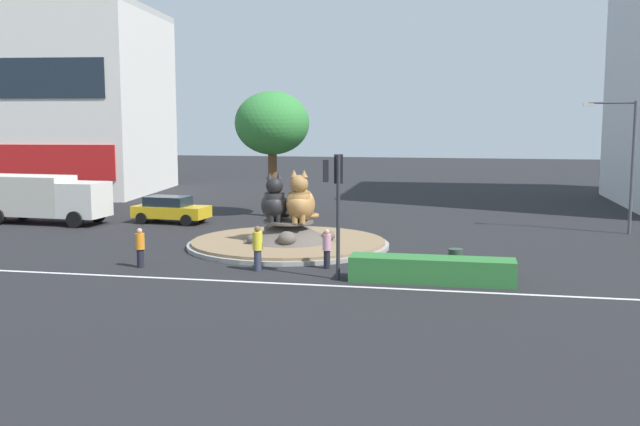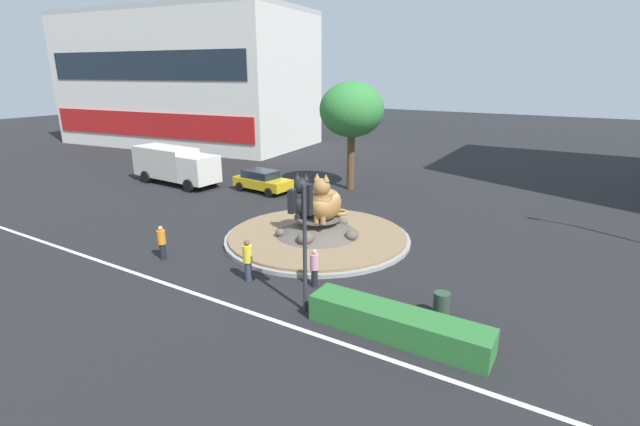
{
  "view_description": "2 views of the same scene",
  "coord_description": "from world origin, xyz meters",
  "px_view_note": "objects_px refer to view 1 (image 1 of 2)",
  "views": [
    {
      "loc": [
        7.9,
        -31.75,
        5.76
      ],
      "look_at": [
        1.61,
        -0.68,
        1.67
      ],
      "focal_mm": 40.73,
      "sensor_mm": 36.0,
      "label": 1
    },
    {
      "loc": [
        11.3,
        -18.17,
        8.02
      ],
      "look_at": [
        0.35,
        -0.32,
        1.52
      ],
      "focal_mm": 25.6,
      "sensor_mm": 36.0,
      "label": 2
    }
  ],
  "objects_px": {
    "pedestrian_pink_shirt": "(327,248)",
    "sedan_on_far_lane": "(170,209)",
    "cat_statue_tabby": "(300,202)",
    "delivery_box_truck": "(42,197)",
    "cat_statue_black": "(275,203)",
    "pedestrian_orange_shirt": "(140,247)",
    "broadleaf_tree_behind_island": "(272,124)",
    "traffic_light_mast": "(336,188)",
    "litter_bin": "(455,260)",
    "streetlight_arm": "(626,155)",
    "pedestrian_yellow_shirt": "(258,247)"
  },
  "relations": [
    {
      "from": "pedestrian_pink_shirt",
      "to": "sedan_on_far_lane",
      "type": "relative_size",
      "value": 0.36
    },
    {
      "from": "pedestrian_pink_shirt",
      "to": "cat_statue_tabby",
      "type": "bearing_deg",
      "value": 91.35
    },
    {
      "from": "cat_statue_tabby",
      "to": "delivery_box_truck",
      "type": "relative_size",
      "value": 0.32
    },
    {
      "from": "cat_statue_black",
      "to": "pedestrian_orange_shirt",
      "type": "bearing_deg",
      "value": -52.04
    },
    {
      "from": "cat_statue_black",
      "to": "broadleaf_tree_behind_island",
      "type": "relative_size",
      "value": 0.32
    },
    {
      "from": "traffic_light_mast",
      "to": "delivery_box_truck",
      "type": "distance_m",
      "value": 21.58
    },
    {
      "from": "delivery_box_truck",
      "to": "pedestrian_pink_shirt",
      "type": "bearing_deg",
      "value": -23.52
    },
    {
      "from": "cat_statue_black",
      "to": "litter_bin",
      "type": "bearing_deg",
      "value": 48.09
    },
    {
      "from": "traffic_light_mast",
      "to": "pedestrian_pink_shirt",
      "type": "height_order",
      "value": "traffic_light_mast"
    },
    {
      "from": "pedestrian_pink_shirt",
      "to": "cat_statue_black",
      "type": "bearing_deg",
      "value": 102.99
    },
    {
      "from": "cat_statue_black",
      "to": "broadleaf_tree_behind_island",
      "type": "distance_m",
      "value": 11.18
    },
    {
      "from": "traffic_light_mast",
      "to": "litter_bin",
      "type": "distance_m",
      "value": 5.51
    },
    {
      "from": "streetlight_arm",
      "to": "sedan_on_far_lane",
      "type": "height_order",
      "value": "streetlight_arm"
    },
    {
      "from": "traffic_light_mast",
      "to": "pedestrian_pink_shirt",
      "type": "relative_size",
      "value": 2.92
    },
    {
      "from": "broadleaf_tree_behind_island",
      "to": "delivery_box_truck",
      "type": "height_order",
      "value": "broadleaf_tree_behind_island"
    },
    {
      "from": "broadleaf_tree_behind_island",
      "to": "cat_statue_black",
      "type": "bearing_deg",
      "value": -74.36
    },
    {
      "from": "cat_statue_black",
      "to": "litter_bin",
      "type": "distance_m",
      "value": 9.2
    },
    {
      "from": "cat_statue_tabby",
      "to": "pedestrian_yellow_shirt",
      "type": "relative_size",
      "value": 1.37
    },
    {
      "from": "pedestrian_yellow_shirt",
      "to": "pedestrian_orange_shirt",
      "type": "bearing_deg",
      "value": 16.23
    },
    {
      "from": "streetlight_arm",
      "to": "litter_bin",
      "type": "bearing_deg",
      "value": 60.37
    },
    {
      "from": "traffic_light_mast",
      "to": "pedestrian_yellow_shirt",
      "type": "distance_m",
      "value": 4.06
    },
    {
      "from": "pedestrian_yellow_shirt",
      "to": "pedestrian_orange_shirt",
      "type": "xyz_separation_m",
      "value": [
        -4.7,
        -0.28,
        -0.1
      ]
    },
    {
      "from": "litter_bin",
      "to": "broadleaf_tree_behind_island",
      "type": "bearing_deg",
      "value": 127.82
    },
    {
      "from": "cat_statue_black",
      "to": "pedestrian_yellow_shirt",
      "type": "xyz_separation_m",
      "value": [
        0.71,
        -5.21,
        -1.12
      ]
    },
    {
      "from": "streetlight_arm",
      "to": "traffic_light_mast",
      "type": "bearing_deg",
      "value": 53.2
    },
    {
      "from": "pedestrian_yellow_shirt",
      "to": "pedestrian_pink_shirt",
      "type": "relative_size",
      "value": 1.13
    },
    {
      "from": "pedestrian_orange_shirt",
      "to": "delivery_box_truck",
      "type": "distance_m",
      "value": 14.89
    },
    {
      "from": "cat_statue_tabby",
      "to": "streetlight_arm",
      "type": "distance_m",
      "value": 16.92
    },
    {
      "from": "broadleaf_tree_behind_island",
      "to": "litter_bin",
      "type": "xyz_separation_m",
      "value": [
        11.01,
        -14.19,
        -5.07
      ]
    },
    {
      "from": "sedan_on_far_lane",
      "to": "delivery_box_truck",
      "type": "height_order",
      "value": "delivery_box_truck"
    },
    {
      "from": "cat_statue_tabby",
      "to": "traffic_light_mast",
      "type": "height_order",
      "value": "traffic_light_mast"
    },
    {
      "from": "sedan_on_far_lane",
      "to": "pedestrian_yellow_shirt",
      "type": "bearing_deg",
      "value": -48.55
    },
    {
      "from": "traffic_light_mast",
      "to": "delivery_box_truck",
      "type": "height_order",
      "value": "traffic_light_mast"
    },
    {
      "from": "cat_statue_black",
      "to": "sedan_on_far_lane",
      "type": "distance_m",
      "value": 10.12
    },
    {
      "from": "pedestrian_orange_shirt",
      "to": "litter_bin",
      "type": "relative_size",
      "value": 1.73
    },
    {
      "from": "streetlight_arm",
      "to": "pedestrian_yellow_shirt",
      "type": "xyz_separation_m",
      "value": [
        -15.63,
        -12.52,
        -3.06
      ]
    },
    {
      "from": "pedestrian_orange_shirt",
      "to": "litter_bin",
      "type": "height_order",
      "value": "pedestrian_orange_shirt"
    },
    {
      "from": "delivery_box_truck",
      "to": "litter_bin",
      "type": "xyz_separation_m",
      "value": [
        22.87,
        -8.78,
        -1.03
      ]
    },
    {
      "from": "cat_statue_black",
      "to": "sedan_on_far_lane",
      "type": "height_order",
      "value": "cat_statue_black"
    },
    {
      "from": "broadleaf_tree_behind_island",
      "to": "pedestrian_orange_shirt",
      "type": "relative_size",
      "value": 4.78
    },
    {
      "from": "cat_statue_black",
      "to": "litter_bin",
      "type": "xyz_separation_m",
      "value": [
        8.15,
        -3.96,
        -1.58
      ]
    },
    {
      "from": "broadleaf_tree_behind_island",
      "to": "delivery_box_truck",
      "type": "xyz_separation_m",
      "value": [
        -11.85,
        -5.41,
        -4.03
      ]
    },
    {
      "from": "litter_bin",
      "to": "streetlight_arm",
      "type": "bearing_deg",
      "value": 53.99
    },
    {
      "from": "traffic_light_mast",
      "to": "streetlight_arm",
      "type": "bearing_deg",
      "value": -51.85
    },
    {
      "from": "cat_statue_black",
      "to": "streetlight_arm",
      "type": "distance_m",
      "value": 18.01
    },
    {
      "from": "delivery_box_truck",
      "to": "broadleaf_tree_behind_island",
      "type": "bearing_deg",
      "value": 27.79
    },
    {
      "from": "pedestrian_yellow_shirt",
      "to": "sedan_on_far_lane",
      "type": "xyz_separation_m",
      "value": [
        -8.47,
        11.58,
        -0.13
      ]
    },
    {
      "from": "cat_statue_tabby",
      "to": "pedestrian_yellow_shirt",
      "type": "height_order",
      "value": "cat_statue_tabby"
    },
    {
      "from": "pedestrian_pink_shirt",
      "to": "litter_bin",
      "type": "bearing_deg",
      "value": -20.99
    },
    {
      "from": "traffic_light_mast",
      "to": "delivery_box_truck",
      "type": "xyz_separation_m",
      "value": [
        -18.61,
        10.78,
        -1.84
      ]
    }
  ]
}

